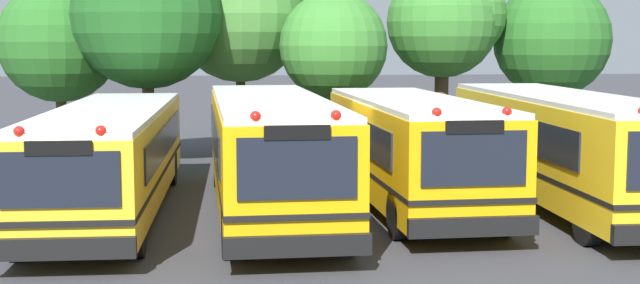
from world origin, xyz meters
TOP-DOWN VIEW (x-y plane):
  - ground_plane at (0.00, 0.00)m, footprint 160.00×160.00m
  - school_bus_0 at (-5.26, 0.22)m, footprint 2.70×11.72m
  - school_bus_1 at (-1.65, -0.13)m, footprint 2.73×11.51m
  - school_bus_2 at (1.69, 0.09)m, footprint 2.72×9.62m
  - school_bus_3 at (5.38, 0.07)m, footprint 2.68×11.50m
  - tree_0 at (-7.85, 9.56)m, footprint 3.93×3.93m
  - tree_1 at (-4.94, 8.05)m, footprint 4.67×4.67m
  - tree_2 at (-2.17, 10.42)m, footprint 4.59×4.59m
  - tree_3 at (0.89, 8.02)m, footprint 3.45×3.45m
  - tree_4 at (5.06, 9.78)m, footprint 4.11×3.81m
  - tree_5 at (9.02, 10.16)m, footprint 4.12×4.12m

SIDE VIEW (x-z plane):
  - ground_plane at x=0.00m, z-range 0.00..0.00m
  - school_bus_0 at x=-5.26m, z-range 0.07..2.61m
  - school_bus_2 at x=1.69m, z-range 0.07..2.78m
  - school_bus_1 at x=-1.65m, z-range 0.07..2.85m
  - school_bus_3 at x=5.38m, z-range 0.07..2.85m
  - tree_3 at x=0.89m, z-range 1.03..6.51m
  - tree_5 at x=9.02m, z-range 0.90..6.93m
  - tree_0 at x=-7.85m, z-range 1.01..6.86m
  - tree_4 at x=5.06m, z-range 1.38..7.83m
  - tree_1 at x=-4.94m, z-range 1.21..8.29m
  - tree_2 at x=-2.17m, z-range 1.32..8.41m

